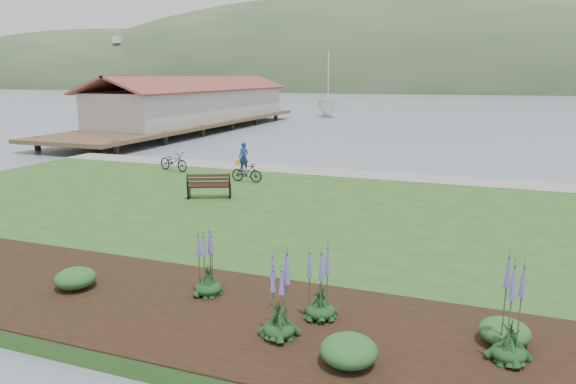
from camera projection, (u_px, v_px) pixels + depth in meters
name	position (u px, v px, depth m)	size (l,w,h in m)	color
ground	(290.00, 212.00, 20.74)	(600.00, 600.00, 0.00)	slate
lawn	(271.00, 220.00, 18.87)	(34.00, 20.00, 0.40)	#254F1C
shoreline_path	(335.00, 173.00, 26.96)	(34.00, 2.20, 0.03)	gray
garden_bed	(264.00, 320.00, 10.67)	(24.00, 4.40, 0.04)	black
far_hillside	(523.00, 92.00, 169.41)	(580.00, 80.00, 38.00)	#354F2C
pier_pavilion	(198.00, 103.00, 52.10)	(8.00, 36.00, 5.40)	#4C3826
park_bench	(209.00, 185.00, 21.27)	(1.92, 1.37, 1.10)	black
person	(244.00, 155.00, 27.14)	(0.66, 0.46, 1.82)	navy
bicycle_a	(174.00, 161.00, 27.46)	(1.96, 0.69, 1.03)	black
bicycle_b	(247.00, 172.00, 24.56)	(1.59, 0.46, 0.96)	black
sailboat	(328.00, 117.00, 68.69)	(10.23, 10.42, 26.97)	silver
pannier	(238.00, 162.00, 29.18)	(0.20, 0.31, 0.33)	gold
echium_0	(279.00, 298.00, 9.79)	(0.62, 0.62, 1.92)	#123316
echium_1	(321.00, 287.00, 10.59)	(0.62, 0.62, 1.74)	#123316
echium_2	(512.00, 321.00, 8.96)	(0.62, 0.62, 2.05)	#123316
echium_4	(208.00, 265.00, 11.73)	(0.62, 0.62, 1.83)	#123316
shrub_0	(76.00, 278.00, 12.22)	(0.96, 0.96, 0.48)	#1E4C21
shrub_1	(349.00, 350.00, 8.98)	(1.02, 1.02, 0.51)	#1E4C21
shrub_2	(505.00, 332.00, 9.67)	(0.94, 0.94, 0.47)	#1E4C21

